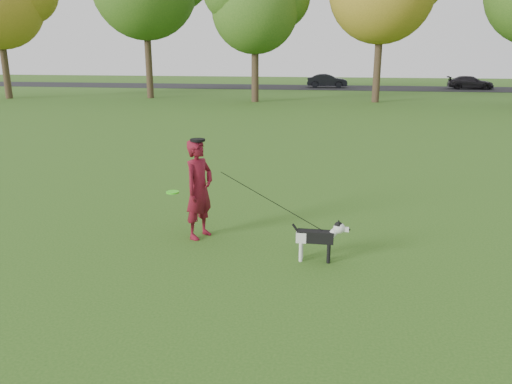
% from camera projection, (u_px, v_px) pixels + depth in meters
% --- Properties ---
extents(ground, '(120.00, 120.00, 0.00)m').
position_uv_depth(ground, '(237.00, 242.00, 8.92)').
color(ground, '#285116').
rests_on(ground, ground).
extents(road, '(120.00, 7.00, 0.02)m').
position_uv_depth(road, '(323.00, 87.00, 46.87)').
color(road, black).
rests_on(road, ground).
extents(man, '(0.66, 0.77, 1.80)m').
position_uv_depth(man, '(199.00, 189.00, 8.93)').
color(man, '#590C14').
rests_on(man, ground).
extents(dog, '(0.93, 0.19, 0.71)m').
position_uv_depth(dog, '(320.00, 236.00, 7.99)').
color(dog, black).
rests_on(dog, ground).
extents(car_mid, '(3.78, 1.45, 1.23)m').
position_uv_depth(car_mid, '(327.00, 81.00, 46.64)').
color(car_mid, black).
rests_on(car_mid, road).
extents(car_right, '(4.04, 1.87, 1.14)m').
position_uv_depth(car_right, '(470.00, 83.00, 44.63)').
color(car_right, black).
rests_on(car_right, road).
extents(man_held_items, '(2.89, 0.88, 1.34)m').
position_uv_depth(man_held_items, '(272.00, 201.00, 8.34)').
color(man_held_items, '#41EF1E').
rests_on(man_held_items, ground).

